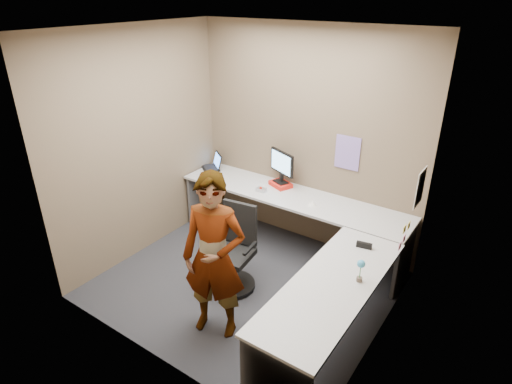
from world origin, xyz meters
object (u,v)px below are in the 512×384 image
Objects in this scene: office_chair at (234,255)px; desk at (298,236)px; monitor at (282,164)px; person at (214,258)px.

desk is at bearing 32.11° from office_chair.
monitor is 1.36m from office_chair.
desk is 1.14m from person.
desk is 0.72m from office_chair.
office_chair is at bearing 93.67° from person.
desk is 3.15× the size of office_chair.
office_chair is at bearing -140.13° from desk.
monitor is at bearing 83.66° from person.
desk is at bearing -25.39° from monitor.
office_chair is 0.58× the size of person.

